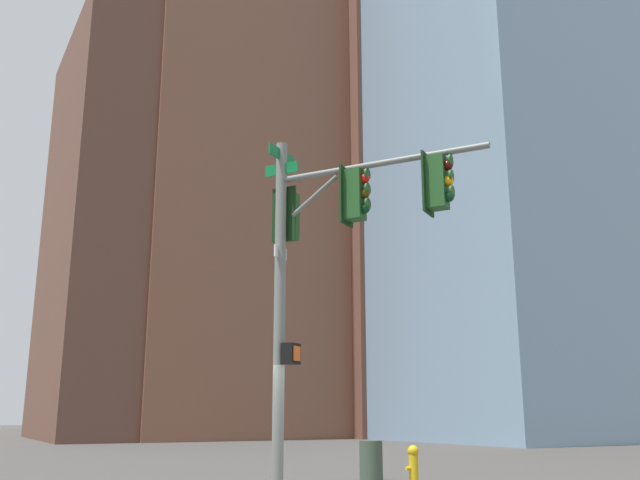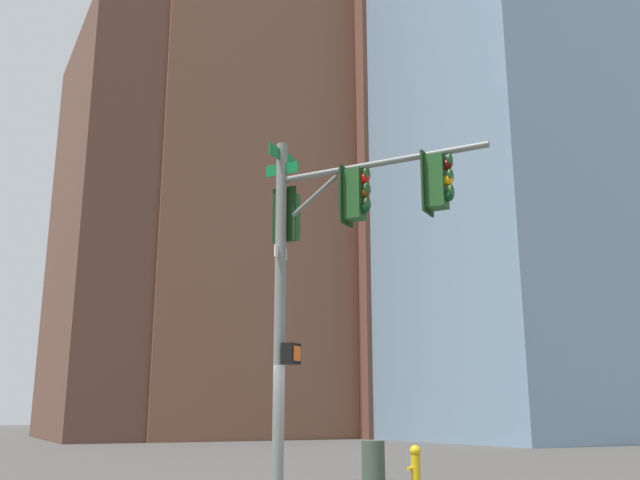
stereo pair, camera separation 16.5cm
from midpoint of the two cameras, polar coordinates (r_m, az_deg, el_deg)
name	(u,v)px [view 2 (the right image)]	position (r m, az deg, el deg)	size (l,w,h in m)	color
signal_pole_assembly	(326,243)	(13.89, 0.86, -0.24)	(2.90, 4.06, 7.07)	slate
fire_hydrant	(415,463)	(17.33, 7.97, -17.35)	(0.34, 0.26, 0.87)	gold
litter_bin	(373,461)	(17.96, 4.59, -17.29)	(0.56, 0.56, 0.95)	#384738
building_brick_nearside	(302,195)	(56.15, -1.36, 3.61)	(26.35, 14.64, 36.76)	brown
building_brick_midblock	(181,236)	(51.93, -11.04, 0.34)	(16.24, 14.92, 28.09)	brown
building_glass_tower	(530,47)	(62.13, 16.61, 14.65)	(29.47, 24.75, 61.17)	#7A99B2
building_brick_farside	(416,212)	(61.50, 7.83, 2.28)	(20.58, 16.61, 36.97)	brown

